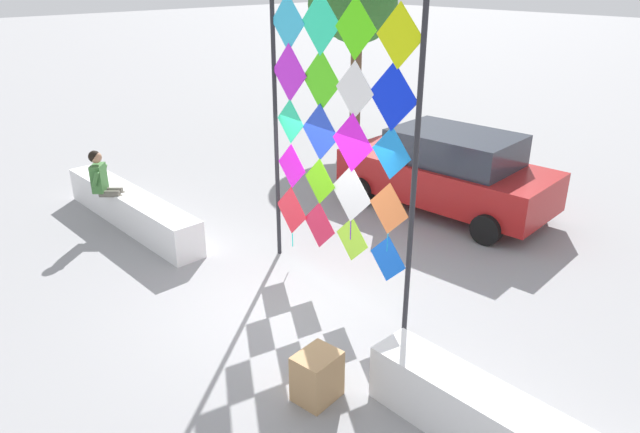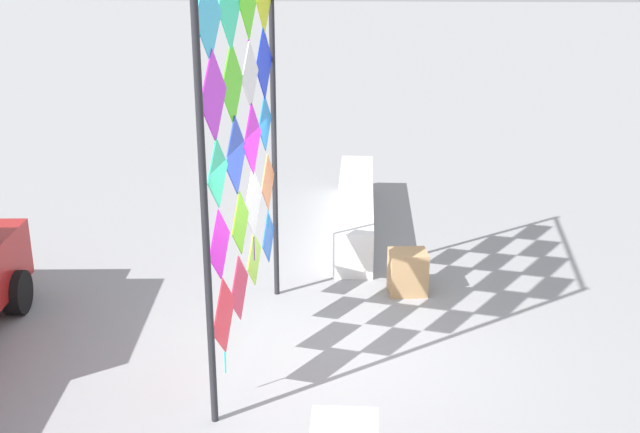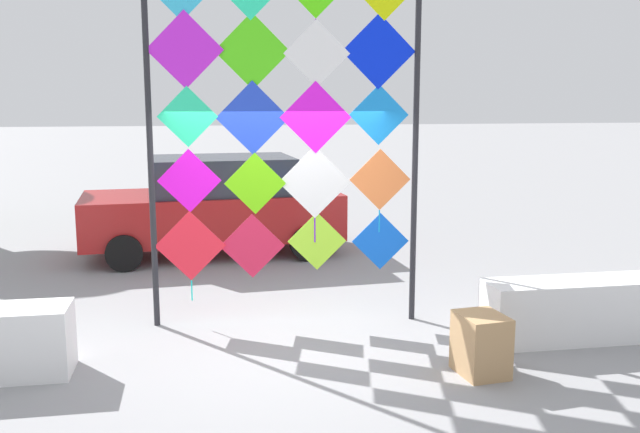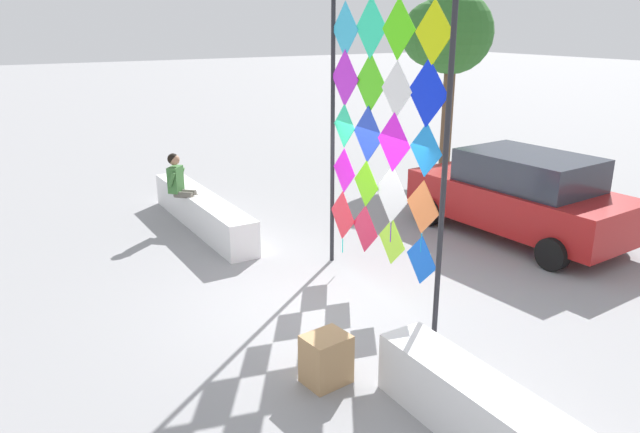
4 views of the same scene
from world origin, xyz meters
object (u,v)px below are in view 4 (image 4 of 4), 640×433
Objects in this scene: seated_vendor at (181,184)px; cardboard_box_large at (326,359)px; parked_car at (521,195)px; tree_palm_like at (447,34)px; kite_display_rack at (380,130)px.

seated_vendor reaches higher than cardboard_box_large.
parked_car is 0.91× the size of tree_palm_like.
tree_palm_like is at bearing 152.53° from parked_car.
kite_display_rack reaches higher than parked_car.
cardboard_box_large is (1.68, -1.92, -2.25)m from kite_display_rack.
cardboard_box_large is at bearing -48.78° from kite_display_rack.
seated_vendor is 6.32m from cardboard_box_large.
tree_palm_like is at bearing 132.42° from kite_display_rack.
tree_palm_like is at bearing 100.86° from seated_vendor.
tree_palm_like reaches higher than cardboard_box_large.
cardboard_box_large is 0.12× the size of tree_palm_like.
parked_car is (-0.70, 3.92, -1.71)m from kite_display_rack.
seated_vendor is at bearing -79.14° from tree_palm_like.
parked_car is at bearing 54.28° from seated_vendor.
seated_vendor is (-4.60, -1.50, -1.65)m from kite_display_rack.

